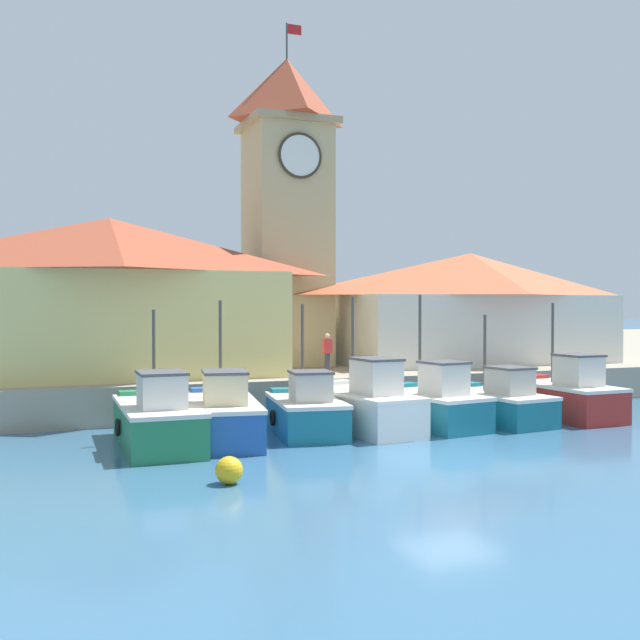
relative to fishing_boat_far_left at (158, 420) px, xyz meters
name	(u,v)px	position (x,y,z in m)	size (l,w,h in m)	color
ground_plane	(448,457)	(7.05, -4.34, -0.78)	(300.00, 300.00, 0.00)	#386689
quay_wharf	(212,360)	(7.05, 23.82, -0.10)	(120.00, 40.00, 1.36)	#9E937F
fishing_boat_far_left	(158,420)	(0.00, 0.00, 0.00)	(2.22, 5.30, 3.95)	#237A4C
fishing_boat_left_outer	(222,415)	(1.97, 0.24, -0.01)	(2.81, 5.46, 4.24)	#2356A8
fishing_boat_left_inner	(306,411)	(4.72, 0.43, -0.06)	(2.55, 4.44, 4.12)	#196B7F
fishing_boat_mid_left	(363,405)	(6.73, 0.47, 0.04)	(2.36, 5.35, 4.39)	silver
fishing_boat_center	(431,404)	(9.08, 0.21, -0.02)	(2.63, 4.60, 4.45)	#196B7F
fishing_boat_mid_right	(496,403)	(11.67, 0.23, -0.09)	(2.46, 4.60, 3.75)	#196B7F
fishing_boat_right_inner	(564,396)	(14.59, 0.24, 0.02)	(2.20, 4.71, 4.17)	#AD2823
clock_tower	(287,204)	(7.49, 10.57, 7.90)	(3.90, 3.90, 15.50)	tan
warehouse_left	(110,295)	(-0.53, 8.26, 3.69)	(13.01, 7.30, 6.10)	#E5D17A
warehouse_right	(470,307)	(16.20, 9.00, 3.24)	(13.14, 6.70, 5.20)	silver
mooring_buoy	(229,470)	(0.81, -5.15, -0.46)	(0.64, 0.64, 0.64)	gold
dock_worker_near_tower	(327,353)	(7.42, 5.40, 1.42)	(0.34, 0.22, 1.62)	#33333D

